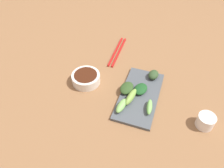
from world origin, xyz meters
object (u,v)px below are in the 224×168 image
at_px(sauce_bowl, 86,78).
at_px(chopsticks, 117,52).
at_px(tea_cup, 206,121).
at_px(serving_plate, 139,96).

bearing_deg(sauce_bowl, chopsticks, 75.08).
relative_size(sauce_bowl, tea_cup, 1.93).
relative_size(chopsticks, tea_cup, 3.73).
distance_m(sauce_bowl, serving_plate, 0.24).
bearing_deg(tea_cup, sauce_bowl, 172.49).
distance_m(serving_plate, tea_cup, 0.26).
distance_m(serving_plate, chopsticks, 0.30).
relative_size(sauce_bowl, serving_plate, 0.41).
height_order(sauce_bowl, serving_plate, sauce_bowl).
bearing_deg(serving_plate, tea_cup, -12.78).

